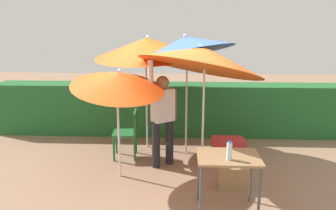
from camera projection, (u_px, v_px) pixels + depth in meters
ground_plane at (167, 172)px, 5.47m from camera, size 24.00×24.00×0.00m
hedge_row at (172, 109)px, 7.38m from camera, size 8.00×0.70×1.15m
umbrella_rainbow at (118, 80)px, 4.98m from camera, size 1.51×1.48×1.94m
umbrella_orange at (147, 47)px, 6.17m from camera, size 2.02×2.03×2.33m
umbrella_yellow at (202, 58)px, 5.16m from camera, size 2.14×2.06×2.47m
umbrella_navy at (186, 45)px, 5.86m from camera, size 1.83×1.79×2.52m
person_vendor at (163, 114)px, 5.54m from camera, size 0.50×0.39×1.88m
chair_plastic at (129, 131)px, 6.01m from camera, size 0.47×0.47×0.89m
cooler_box at (228, 149)px, 6.02m from camera, size 0.59×0.43×0.38m
crate_cardboard at (234, 176)px, 4.93m from camera, size 0.48×0.31×0.36m
folding_table at (228, 163)px, 4.16m from camera, size 0.80×0.60×0.78m
bottle_water at (229, 151)px, 4.00m from camera, size 0.07×0.07×0.24m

